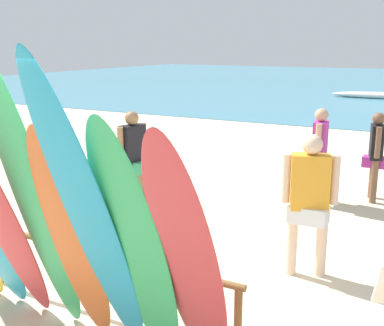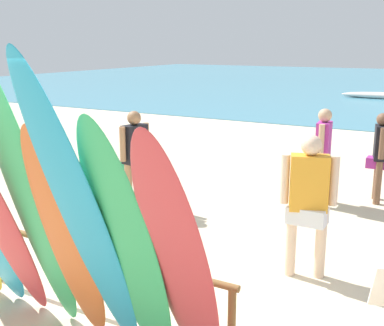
% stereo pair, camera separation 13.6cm
% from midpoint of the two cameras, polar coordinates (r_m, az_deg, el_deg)
% --- Properties ---
extents(ground, '(60.00, 60.00, 0.00)m').
position_cam_midpoint_polar(ground, '(17.82, 18.34, 4.65)').
color(ground, beige).
extents(surfboard_rack, '(2.96, 0.07, 0.67)m').
position_cam_midpoint_polar(surfboard_rack, '(4.89, -11.28, -11.47)').
color(surfboard_rack, brown).
rests_on(surfboard_rack, ground).
extents(surfboard_green_3, '(0.56, 0.90, 2.67)m').
position_cam_midpoint_polar(surfboard_green_3, '(4.33, -18.87, -3.91)').
color(surfboard_green_3, '#38B266').
rests_on(surfboard_green_3, ground).
extents(surfboard_orange_4, '(0.56, 0.75, 2.04)m').
position_cam_midpoint_polar(surfboard_orange_4, '(4.21, -14.66, -8.65)').
color(surfboard_orange_4, orange).
rests_on(surfboard_orange_4, ground).
extents(surfboard_teal_5, '(0.55, 1.13, 2.61)m').
position_cam_midpoint_polar(surfboard_teal_5, '(3.76, -12.72, -6.63)').
color(surfboard_teal_5, '#289EC6').
rests_on(surfboard_teal_5, ground).
extents(surfboard_green_6, '(0.62, 0.87, 2.17)m').
position_cam_midpoint_polar(surfboard_green_6, '(3.73, -7.51, -10.16)').
color(surfboard_green_6, '#38B266').
rests_on(surfboard_green_6, ground).
extents(surfboard_red_7, '(0.51, 0.92, 2.13)m').
position_cam_midpoint_polar(surfboard_red_7, '(3.54, -1.51, -11.78)').
color(surfboard_red_7, '#D13D42').
rests_on(surfboard_red_7, ground).
extents(beachgoer_midbeach, '(0.41, 0.60, 1.58)m').
position_cam_midpoint_polar(beachgoer_midbeach, '(8.26, 14.13, 1.56)').
color(beachgoer_midbeach, tan).
rests_on(beachgoer_midbeach, ground).
extents(beachgoer_near_rack, '(0.41, 0.59, 1.58)m').
position_cam_midpoint_polar(beachgoer_near_rack, '(7.74, -7.39, 1.07)').
color(beachgoer_near_rack, '#9E704C').
rests_on(beachgoer_near_rack, ground).
extents(beachgoer_by_water, '(0.39, 0.56, 1.50)m').
position_cam_midpoint_polar(beachgoer_by_water, '(8.68, 20.13, 1.37)').
color(beachgoer_by_water, brown).
rests_on(beachgoer_by_water, ground).
extents(beachgoer_strolling, '(0.59, 0.34, 1.64)m').
position_cam_midpoint_polar(beachgoer_strolling, '(5.59, 12.78, -3.76)').
color(beachgoer_strolling, beige).
rests_on(beachgoer_strolling, ground).
extents(distant_boat, '(4.29, 0.82, 0.34)m').
position_cam_midpoint_polar(distant_boat, '(25.43, 20.55, 7.34)').
color(distant_boat, silver).
rests_on(distant_boat, ground).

